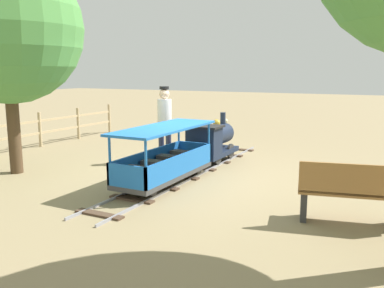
{
  "coord_description": "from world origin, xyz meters",
  "views": [
    {
      "loc": [
        3.56,
        -6.57,
        1.93
      ],
      "look_at": [
        0.0,
        0.33,
        0.55
      ],
      "focal_mm": 38.3,
      "sensor_mm": 36.0,
      "label": 1
    }
  ],
  "objects_px": {
    "conductor_person": "(165,118)",
    "oak_tree_near": "(6,28)",
    "locomotive": "(212,140)",
    "park_bench": "(351,193)",
    "passenger_car": "(165,161)"
  },
  "relations": [
    {
      "from": "locomotive",
      "to": "oak_tree_near",
      "type": "distance_m",
      "value": 4.5
    },
    {
      "from": "locomotive",
      "to": "conductor_person",
      "type": "height_order",
      "value": "conductor_person"
    },
    {
      "from": "passenger_car",
      "to": "conductor_person",
      "type": "xyz_separation_m",
      "value": [
        -0.94,
        1.55,
        0.53
      ]
    },
    {
      "from": "oak_tree_near",
      "to": "passenger_car",
      "type": "bearing_deg",
      "value": 11.58
    },
    {
      "from": "locomotive",
      "to": "passenger_car",
      "type": "xyz_separation_m",
      "value": [
        0.0,
        -1.93,
        -0.06
      ]
    },
    {
      "from": "passenger_car",
      "to": "locomotive",
      "type": "bearing_deg",
      "value": 90.0
    },
    {
      "from": "conductor_person",
      "to": "park_bench",
      "type": "height_order",
      "value": "conductor_person"
    },
    {
      "from": "locomotive",
      "to": "park_bench",
      "type": "xyz_separation_m",
      "value": [
        3.07,
        -2.47,
        -0.07
      ]
    },
    {
      "from": "park_bench",
      "to": "conductor_person",
      "type": "bearing_deg",
      "value": 152.44
    },
    {
      "from": "locomotive",
      "to": "oak_tree_near",
      "type": "xyz_separation_m",
      "value": [
        -2.97,
        -2.54,
        2.22
      ]
    },
    {
      "from": "park_bench",
      "to": "locomotive",
      "type": "bearing_deg",
      "value": 141.2
    },
    {
      "from": "passenger_car",
      "to": "park_bench",
      "type": "distance_m",
      "value": 3.11
    },
    {
      "from": "locomotive",
      "to": "park_bench",
      "type": "bearing_deg",
      "value": -38.8
    },
    {
      "from": "passenger_car",
      "to": "oak_tree_near",
      "type": "xyz_separation_m",
      "value": [
        -2.97,
        -0.61,
        2.28
      ]
    },
    {
      "from": "conductor_person",
      "to": "oak_tree_near",
      "type": "relative_size",
      "value": 0.4
    }
  ]
}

